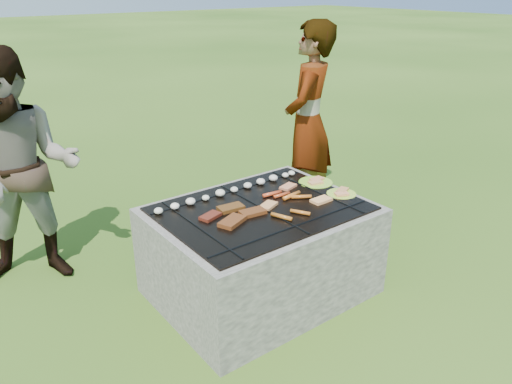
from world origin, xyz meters
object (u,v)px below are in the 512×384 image
Objects in this scene: fire_pit at (261,254)px; plate_near at (342,194)px; bystander at (21,172)px; plate_far at (316,183)px; cook at (308,123)px.

plate_near reaches higher than fire_pit.
plate_near is 0.15× the size of bystander.
plate_far and plate_near have the same top height.
bystander is (-2.17, 0.34, -0.04)m from cook.
plate_far is 0.16× the size of bystander.
plate_near is at bearing -14.49° from fire_pit.
fire_pit is 0.83× the size of bystander.
bystander is at bearing 149.96° from plate_far.
cook reaches higher than fire_pit.
plate_near is 2.08m from bystander.
bystander is (-1.11, 1.07, 0.50)m from fire_pit.
plate_far reaches higher than fire_pit.
bystander reaches higher than plate_far.
cook is at bearing 16.82° from bystander.
fire_pit is at bearing -169.77° from plate_far.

